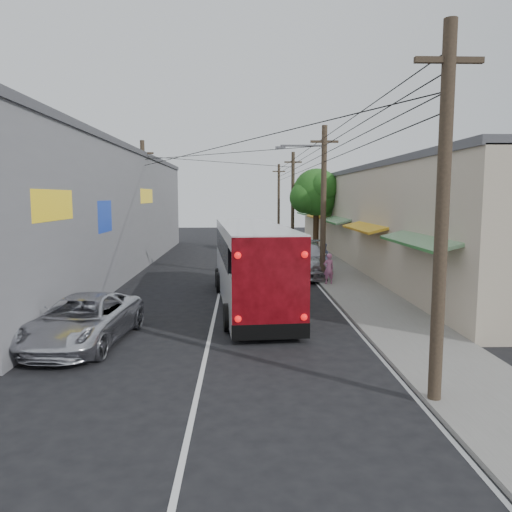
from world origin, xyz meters
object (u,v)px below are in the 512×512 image
at_px(jeepney, 83,320).
at_px(parked_suv, 304,259).
at_px(parked_car_mid, 294,253).
at_px(pedestrian_far, 323,258).
at_px(coach_bus, 251,263).
at_px(parked_car_far, 273,239).
at_px(pedestrian_near, 329,269).

distance_m(jeepney, parked_suv, 15.55).
xyz_separation_m(parked_car_mid, pedestrian_far, (1.15, -5.10, 0.28)).
height_order(parked_car_mid, pedestrian_far, pedestrian_far).
xyz_separation_m(coach_bus, parked_car_far, (2.38, 22.55, -0.91)).
height_order(parked_car_mid, parked_car_far, parked_car_far).
bearing_deg(pedestrian_near, jeepney, 30.65).
distance_m(parked_car_mid, pedestrian_near, 8.94).
distance_m(coach_bus, pedestrian_far, 9.08).
distance_m(parked_car_mid, parked_car_far, 9.54).
distance_m(pedestrian_near, pedestrian_far, 3.82).
distance_m(coach_bus, parked_car_far, 22.69).
bearing_deg(pedestrian_far, coach_bus, 72.85).
height_order(coach_bus, parked_car_far, coach_bus).
distance_m(parked_car_mid, pedestrian_far, 5.23).
bearing_deg(pedestrian_far, parked_car_mid, -65.91).
xyz_separation_m(parked_suv, parked_car_mid, (0.00, 5.45, -0.24)).
bearing_deg(pedestrian_near, pedestrian_far, -110.84).
xyz_separation_m(parked_car_far, pedestrian_far, (1.95, -14.61, 0.15)).
bearing_deg(jeepney, parked_car_far, 80.40).
height_order(coach_bus, jeepney, coach_bus).
bearing_deg(parked_car_mid, parked_suv, -94.10).
bearing_deg(parked_car_mid, pedestrian_far, -81.44).
bearing_deg(pedestrian_far, jeepney, 66.02).
bearing_deg(pedestrian_near, parked_car_far, -100.68).
relative_size(parked_car_far, pedestrian_far, 2.91).
height_order(coach_bus, parked_suv, coach_bus).
height_order(jeepney, pedestrian_far, pedestrian_far).
height_order(parked_suv, parked_car_far, parked_suv).
relative_size(jeepney, pedestrian_near, 3.46).
relative_size(jeepney, parked_car_far, 1.07).
relative_size(parked_suv, parked_car_far, 1.30).
height_order(parked_suv, pedestrian_far, parked_suv).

